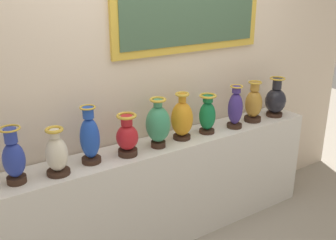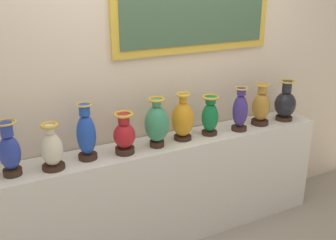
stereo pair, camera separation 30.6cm
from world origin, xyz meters
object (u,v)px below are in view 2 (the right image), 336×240
object	(u,v)px
vase_cobalt	(10,151)
vase_sapphire	(86,135)
vase_amber	(183,119)
vase_emerald	(210,116)
vase_jade	(157,124)
vase_ivory	(52,149)
vase_ochre	(261,107)
vase_crimson	(124,135)
vase_indigo	(240,111)
vase_onyx	(285,104)

from	to	relation	value
vase_cobalt	vase_sapphire	size ratio (longest dim) A/B	0.90
vase_amber	vase_emerald	xyz separation A→B (m)	(0.25, -0.01, -0.01)
vase_cobalt	vase_jade	world-z (taller)	vase_jade
vase_jade	vase_emerald	world-z (taller)	vase_jade
vase_ivory	vase_amber	size ratio (longest dim) A/B	0.85
vase_sapphire	vase_ochre	xyz separation A→B (m)	(1.55, -0.02, -0.02)
vase_cobalt	vase_emerald	distance (m)	1.53
vase_cobalt	vase_crimson	world-z (taller)	vase_cobalt
vase_sapphire	vase_indigo	bearing A→B (deg)	-2.05
vase_indigo	vase_ochre	world-z (taller)	vase_indigo
vase_crimson	vase_onyx	world-z (taller)	vase_onyx
vase_sapphire	vase_ochre	bearing A→B (deg)	-0.58
vase_cobalt	vase_indigo	size ratio (longest dim) A/B	1.00
vase_ochre	vase_crimson	bearing A→B (deg)	-179.18
vase_ivory	vase_indigo	world-z (taller)	vase_indigo
vase_indigo	vase_cobalt	bearing A→B (deg)	178.87
vase_ochre	vase_cobalt	bearing A→B (deg)	179.87
vase_emerald	vase_ochre	bearing A→B (deg)	-0.59
vase_amber	vase_emerald	bearing A→B (deg)	-2.59
vase_crimson	vase_jade	world-z (taller)	vase_jade
vase_emerald	vase_crimson	bearing A→B (deg)	-178.21
vase_onyx	vase_amber	bearing A→B (deg)	178.35
vase_ivory	vase_amber	xyz separation A→B (m)	(1.03, 0.04, 0.02)
vase_indigo	vase_sapphire	bearing A→B (deg)	177.95
vase_sapphire	vase_indigo	world-z (taller)	vase_sapphire
vase_ivory	vase_onyx	xyz separation A→B (m)	(2.06, 0.01, 0.01)
vase_ivory	vase_ochre	xyz separation A→B (m)	(1.80, 0.03, 0.02)
vase_ivory	vase_crimson	bearing A→B (deg)	0.99
vase_amber	vase_indigo	bearing A→B (deg)	-5.20
vase_amber	vase_ochre	bearing A→B (deg)	-1.24
vase_onyx	vase_emerald	bearing A→B (deg)	178.64
vase_sapphire	vase_ochre	size ratio (longest dim) A/B	1.13
vase_ivory	vase_amber	world-z (taller)	vase_amber
vase_ochre	vase_onyx	bearing A→B (deg)	-2.84
vase_ivory	vase_onyx	size ratio (longest dim) A/B	0.89
vase_amber	vase_sapphire	bearing A→B (deg)	-179.93
vase_emerald	vase_onyx	distance (m)	0.79
vase_onyx	vase_sapphire	bearing A→B (deg)	179.09
vase_cobalt	vase_amber	distance (m)	1.29
vase_crimson	vase_indigo	bearing A→B (deg)	-0.70
vase_jade	vase_crimson	bearing A→B (deg)	-179.56
vase_ivory	vase_ochre	distance (m)	1.80
vase_ivory	vase_sapphire	bearing A→B (deg)	9.66
vase_cobalt	vase_ochre	distance (m)	2.05
vase_cobalt	vase_crimson	xyz separation A→B (m)	(0.78, -0.02, -0.02)
vase_ivory	vase_indigo	bearing A→B (deg)	-0.14
vase_ivory	vase_ochre	world-z (taller)	vase_ochre
vase_sapphire	vase_emerald	xyz separation A→B (m)	(1.02, -0.01, -0.03)
vase_cobalt	vase_amber	size ratio (longest dim) A/B	0.98
vase_cobalt	vase_ochre	size ratio (longest dim) A/B	1.02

